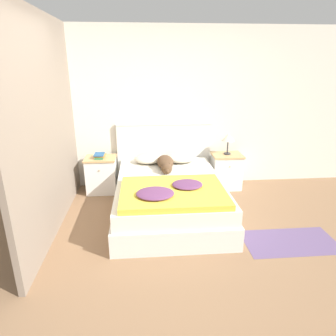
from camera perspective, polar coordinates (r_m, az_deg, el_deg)
name	(u,v)px	position (r m, az deg, el deg)	size (l,w,h in m)	color
ground_plane	(173,255)	(3.41, 0.87, -16.31)	(16.00, 16.00, 0.00)	#896647
wall_back	(160,110)	(4.95, -1.54, 11.07)	(9.00, 0.06, 2.55)	silver
wall_side_left	(52,124)	(4.03, -21.20, 7.87)	(0.06, 3.10, 2.55)	gray
bed	(169,197)	(4.17, 0.24, -5.45)	(1.46, 2.05, 0.49)	silver
headboard	(164,153)	(5.03, -0.81, 2.85)	(1.54, 0.06, 1.07)	silver
nightstand_left	(102,175)	(4.93, -12.54, -1.24)	(0.49, 0.41, 0.58)	white
nightstand_right	(226,171)	(5.07, 11.01, -0.55)	(0.49, 0.41, 0.58)	white
pillow_left	(149,159)	(4.77, -3.63, 1.78)	(0.46, 0.39, 0.13)	beige
pillow_right	(181,158)	(4.80, 2.44, 1.93)	(0.46, 0.39, 0.13)	beige
quilt	(172,192)	(3.59, 0.80, -4.55)	(1.25, 0.97, 0.13)	yellow
dog	(165,163)	(4.48, -0.48, 0.94)	(0.25, 0.67, 0.18)	brown
book_stack	(100,156)	(4.80, -12.90, 2.28)	(0.17, 0.21, 0.07)	#337547
table_lamp	(228,138)	(4.92, 11.39, 5.59)	(0.21, 0.21, 0.34)	#2D2D33
rug	(290,242)	(3.90, 22.23, -12.86)	(1.08, 0.58, 0.00)	#604C75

